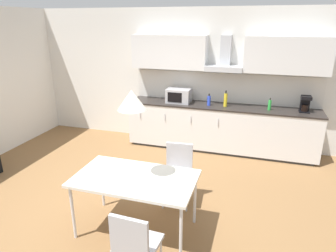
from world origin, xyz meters
The scene contains 14 objects.
ground_plane centered at (0.00, 0.00, -0.01)m, with size 9.30×7.59×0.02m, color brown.
wall_back centered at (0.00, 2.58, 1.39)m, with size 7.44×0.10×2.78m, color silver.
kitchen_counter centered at (1.00, 2.22, 0.47)m, with size 3.75×0.65×0.93m.
backsplash_tile centered at (1.00, 2.52, 1.23)m, with size 3.73×0.02×0.59m, color silver.
upper_wall_cabinets centered at (1.00, 2.36, 1.92)m, with size 3.73×0.40×0.66m.
microwave centered at (0.13, 2.22, 1.07)m, with size 0.48×0.35×0.28m.
coffee_maker centered at (2.52, 2.24, 1.08)m, with size 0.18×0.19×0.30m.
bottle_blue centered at (0.77, 2.16, 1.03)m, with size 0.07×0.07×0.23m.
bottle_green centered at (1.90, 2.18, 1.03)m, with size 0.06×0.06×0.23m.
bottle_yellow centered at (1.09, 2.18, 1.07)m, with size 0.07×0.07×0.31m.
dining_table centered at (0.36, -0.63, 0.70)m, with size 1.45×0.83×0.75m.
chair_far_right centered at (0.68, 0.17, 0.53)m, with size 0.43×0.43×0.87m.
chair_near_right centered at (0.69, -1.43, 0.53)m, with size 0.42×0.42×0.87m.
pendant_lamp centered at (0.36, -0.63, 1.70)m, with size 0.32×0.32×0.22m, color silver.
Camera 1 is at (1.67, -3.54, 2.51)m, focal length 32.00 mm.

